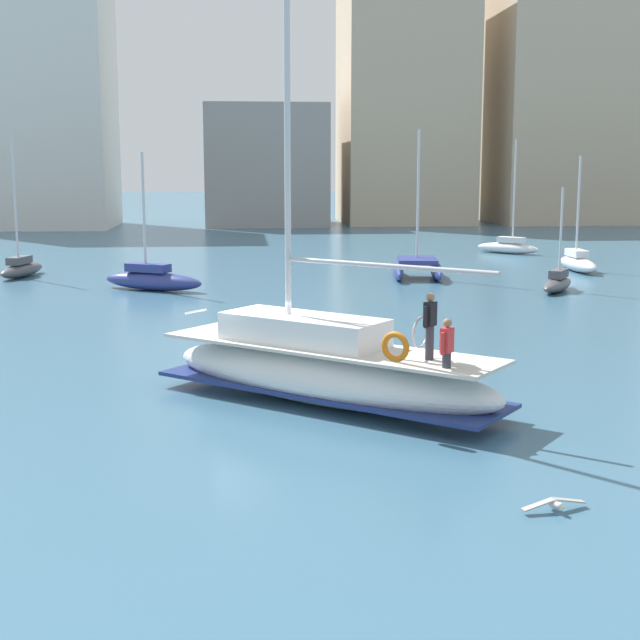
% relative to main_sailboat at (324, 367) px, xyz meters
% --- Properties ---
extents(ground_plane, '(400.00, 400.00, 0.00)m').
position_rel_main_sailboat_xyz_m(ground_plane, '(-1.58, 1.77, -0.92)').
color(ground_plane, '#38607A').
extents(main_sailboat, '(8.92, 7.98, 14.45)m').
position_rel_main_sailboat_xyz_m(main_sailboat, '(0.00, 0.00, 0.00)').
color(main_sailboat, white).
rests_on(main_sailboat, ground).
extents(moored_sloop_near, '(1.34, 5.13, 6.54)m').
position_rel_main_sailboat_xyz_m(moored_sloop_near, '(17.18, 27.86, -0.39)').
color(moored_sloop_near, silver).
rests_on(moored_sloop_near, ground).
extents(moored_sloop_far, '(2.03, 4.64, 7.56)m').
position_rel_main_sailboat_xyz_m(moored_sloop_far, '(-13.94, 27.89, -0.40)').
color(moored_sloop_far, '#4C4C51').
rests_on(moored_sloop_far, ground).
extents(moored_catamaran, '(5.40, 3.85, 6.61)m').
position_rel_main_sailboat_xyz_m(moored_catamaran, '(-6.34, 21.84, -0.36)').
color(moored_catamaran, navy).
rests_on(moored_catamaran, ground).
extents(moored_cutter_left, '(4.06, 4.05, 7.73)m').
position_rel_main_sailboat_xyz_m(moored_cutter_left, '(16.36, 38.72, -0.39)').
color(moored_cutter_left, white).
rests_on(moored_cutter_left, ground).
extents(moored_cutter_right, '(3.37, 5.75, 7.86)m').
position_rel_main_sailboat_xyz_m(moored_cutter_right, '(7.35, 25.33, -0.30)').
color(moored_cutter_right, navy).
rests_on(moored_cutter_right, ground).
extents(moored_ketch_distant, '(2.95, 3.81, 4.96)m').
position_rel_main_sailboat_xyz_m(moored_ketch_distant, '(13.08, 19.71, -0.48)').
color(moored_ketch_distant, '#4C4C51').
rests_on(moored_ketch_distant, ground).
extents(seagull, '(1.23, 0.50, 0.18)m').
position_rel_main_sailboat_xyz_m(seagull, '(3.30, -7.65, -0.78)').
color(seagull, silver).
rests_on(seagull, ground).
extents(waterfront_buildings, '(82.10, 17.93, 26.77)m').
position_rel_main_sailboat_xyz_m(waterfront_buildings, '(1.96, 72.52, 10.73)').
color(waterfront_buildings, '#C6AD8E').
rests_on(waterfront_buildings, ground).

